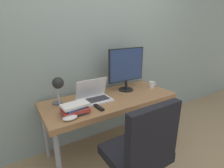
# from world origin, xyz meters

# --- Properties ---
(ground_plane) EXTENTS (12.00, 12.00, 0.00)m
(ground_plane) POSITION_xyz_m (0.00, 0.00, 0.00)
(ground_plane) COLOR #937A56
(wall_back) EXTENTS (8.00, 0.05, 2.60)m
(wall_back) POSITION_xyz_m (0.00, 0.72, 1.30)
(wall_back) COLOR gray
(wall_back) RESTS_ON ground_plane
(desk) EXTENTS (1.56, 0.65, 0.71)m
(desk) POSITION_xyz_m (0.00, 0.33, 0.64)
(desk) COLOR #996B42
(desk) RESTS_ON ground_plane
(laptop) EXTENTS (0.37, 0.24, 0.24)m
(laptop) POSITION_xyz_m (-0.19, 0.36, 0.76)
(laptop) COLOR silver
(laptop) RESTS_ON desk
(monitor) EXTENTS (0.51, 0.19, 0.55)m
(monitor) POSITION_xyz_m (0.31, 0.44, 1.02)
(monitor) COLOR black
(monitor) RESTS_ON desk
(desk_lamp) EXTENTS (0.12, 0.23, 0.33)m
(desk_lamp) POSITION_xyz_m (-0.58, 0.39, 0.95)
(desk_lamp) COLOR #4C4C51
(desk_lamp) RESTS_ON desk
(office_chair) EXTENTS (0.54, 0.55, 0.98)m
(office_chair) POSITION_xyz_m (-0.15, -0.41, 0.55)
(office_chair) COLOR black
(office_chair) RESTS_ON ground_plane
(book_stack) EXTENTS (0.27, 0.19, 0.10)m
(book_stack) POSITION_xyz_m (-0.49, 0.18, 0.76)
(book_stack) COLOR #334C8C
(book_stack) RESTS_ON desk
(tv_remote) EXTENTS (0.05, 0.16, 0.02)m
(tv_remote) POSITION_xyz_m (-0.25, 0.15, 0.72)
(tv_remote) COLOR black
(tv_remote) RESTS_ON desk
(mug) EXTENTS (0.12, 0.08, 0.09)m
(mug) POSITION_xyz_m (0.67, 0.33, 0.75)
(mug) COLOR silver
(mug) RESTS_ON desk
(game_controller) EXTENTS (0.13, 0.09, 0.04)m
(game_controller) POSITION_xyz_m (-0.57, 0.09, 0.73)
(game_controller) COLOR white
(game_controller) RESTS_ON desk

